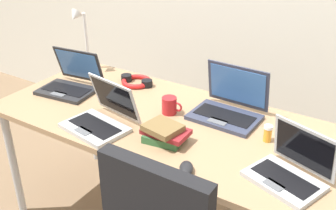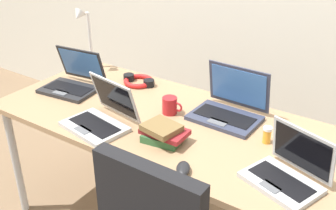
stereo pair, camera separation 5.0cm
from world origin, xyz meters
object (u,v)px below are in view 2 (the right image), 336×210
(headphones, at_px, (139,81))
(coffee_mug, at_px, (170,105))
(computer_mouse, at_px, (183,169))
(cell_phone, at_px, (305,143))
(laptop_near_mouse, at_px, (101,117))
(desk_lamp, at_px, (86,39))
(laptop_near_lamp, at_px, (229,108))
(book_stack, at_px, (163,133))
(laptop_front_right, at_px, (287,172))
(laptop_back_left, at_px, (73,82))
(pill_bottle, at_px, (267,135))

(headphones, distance_m, coffee_mug, 0.42)
(computer_mouse, relative_size, headphones, 0.45)
(computer_mouse, relative_size, cell_phone, 0.71)
(laptop_near_mouse, bearing_deg, desk_lamp, 138.18)
(laptop_near_mouse, bearing_deg, laptop_near_lamp, 41.77)
(desk_lamp, xyz_separation_m, book_stack, (0.89, -0.45, -0.16))
(desk_lamp, distance_m, computer_mouse, 1.26)
(laptop_front_right, xyz_separation_m, headphones, (-1.04, 0.42, -0.03))
(cell_phone, bearing_deg, computer_mouse, -160.34)
(laptop_near_lamp, distance_m, coffee_mug, 0.30)
(laptop_back_left, xyz_separation_m, cell_phone, (1.29, 0.15, -0.04))
(desk_lamp, xyz_separation_m, laptop_near_mouse, (0.57, -0.51, -0.15))
(laptop_near_mouse, height_order, pill_bottle, laptop_near_mouse)
(laptop_near_mouse, height_order, computer_mouse, laptop_near_mouse)
(pill_bottle, height_order, book_stack, book_stack)
(laptop_near_mouse, bearing_deg, cell_phone, 23.60)
(laptop_back_left, bearing_deg, coffee_mug, 5.69)
(headphones, bearing_deg, laptop_front_right, -22.09)
(book_stack, distance_m, coffee_mug, 0.27)
(pill_bottle, xyz_separation_m, coffee_mug, (-0.51, -0.01, 0.00))
(cell_phone, height_order, headphones, headphones)
(laptop_back_left, distance_m, computer_mouse, 1.00)
(desk_lamp, xyz_separation_m, laptop_near_lamp, (1.04, -0.08, -0.15))
(laptop_near_lamp, bearing_deg, book_stack, -111.42)
(cell_phone, bearing_deg, book_stack, 176.58)
(laptop_near_lamp, xyz_separation_m, cell_phone, (0.40, -0.04, -0.04))
(laptop_front_right, distance_m, pill_bottle, 0.28)
(book_stack, bearing_deg, desk_lamp, 153.03)
(laptop_near_mouse, bearing_deg, computer_mouse, -10.54)
(laptop_near_lamp, relative_size, coffee_mug, 3.01)
(desk_lamp, bearing_deg, computer_mouse, -28.92)
(headphones, xyz_separation_m, pill_bottle, (0.87, -0.20, 0.03))
(coffee_mug, bearing_deg, computer_mouse, -50.43)
(cell_phone, relative_size, headphones, 0.64)
(laptop_back_left, xyz_separation_m, headphones, (0.27, 0.27, -0.03))
(laptop_near_lamp, relative_size, computer_mouse, 3.54)
(book_stack, xyz_separation_m, coffee_mug, (-0.12, 0.24, 0.00))
(laptop_near_lamp, bearing_deg, laptop_back_left, -167.64)
(book_stack, bearing_deg, coffee_mug, 116.72)
(laptop_front_right, relative_size, laptop_near_lamp, 0.99)
(desk_lamp, xyz_separation_m, coffee_mug, (0.77, -0.22, -0.15))
(coffee_mug, bearing_deg, headphones, 150.06)
(desk_lamp, height_order, laptop_near_mouse, desk_lamp)
(laptop_near_mouse, distance_m, laptop_back_left, 0.48)
(laptop_near_mouse, distance_m, computer_mouse, 0.54)
(laptop_front_right, height_order, laptop_near_lamp, laptop_near_lamp)
(laptop_front_right, height_order, computer_mouse, laptop_front_right)
(desk_lamp, distance_m, cell_phone, 1.46)
(computer_mouse, bearing_deg, laptop_near_mouse, 140.99)
(laptop_front_right, xyz_separation_m, cell_phone, (-0.02, 0.31, -0.04))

